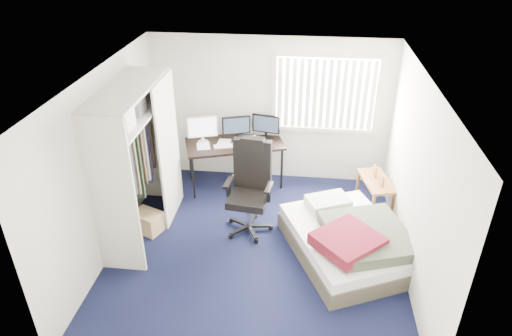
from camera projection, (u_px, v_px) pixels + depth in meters
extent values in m
plane|color=black|center=(256.00, 248.00, 6.47)|extent=(4.20, 4.20, 0.00)
plane|color=silver|center=(270.00, 110.00, 7.67)|extent=(4.00, 0.00, 4.00)
plane|color=silver|center=(229.00, 289.00, 4.04)|extent=(4.00, 0.00, 4.00)
plane|color=silver|center=(107.00, 164.00, 6.05)|extent=(0.00, 4.20, 4.20)
plane|color=silver|center=(416.00, 181.00, 5.66)|extent=(0.00, 4.20, 4.20)
plane|color=white|center=(256.00, 78.00, 5.24)|extent=(4.20, 4.20, 0.00)
cube|color=white|center=(326.00, 93.00, 7.40)|extent=(1.60, 0.02, 1.20)
cube|color=beige|center=(329.00, 55.00, 7.06)|extent=(1.72, 0.06, 0.06)
cube|color=beige|center=(323.00, 129.00, 7.68)|extent=(1.72, 0.06, 0.06)
cube|color=white|center=(326.00, 95.00, 7.34)|extent=(1.60, 0.04, 1.16)
cube|color=beige|center=(113.00, 199.00, 5.58)|extent=(0.60, 0.04, 2.20)
cube|color=beige|center=(157.00, 136.00, 7.14)|extent=(0.60, 0.04, 2.20)
cube|color=beige|center=(127.00, 89.00, 5.82)|extent=(0.60, 1.80, 0.04)
cube|color=beige|center=(131.00, 116.00, 6.00)|extent=(0.56, 1.74, 0.03)
cylinder|color=silver|center=(132.00, 124.00, 6.06)|extent=(0.03, 1.72, 0.03)
cube|color=#26262B|center=(134.00, 158.00, 6.20)|extent=(0.38, 1.10, 0.90)
cube|color=beige|center=(169.00, 151.00, 6.71)|extent=(0.03, 0.90, 2.20)
cube|color=white|center=(116.00, 120.00, 5.55)|extent=(0.38, 0.30, 0.24)
cube|color=gray|center=(131.00, 106.00, 5.99)|extent=(0.34, 0.28, 0.22)
cube|color=black|center=(235.00, 144.00, 7.64)|extent=(1.76, 1.21, 0.04)
cylinder|color=black|center=(193.00, 178.00, 7.44)|extent=(0.04, 0.04, 0.75)
cylinder|color=black|center=(190.00, 160.00, 7.98)|extent=(0.04, 0.04, 0.75)
cylinder|color=black|center=(282.00, 169.00, 7.70)|extent=(0.04, 0.04, 0.75)
cylinder|color=black|center=(273.00, 152.00, 8.24)|extent=(0.04, 0.04, 0.75)
cube|color=white|center=(202.00, 127.00, 7.52)|extent=(0.48, 0.18, 0.36)
cube|color=white|center=(202.00, 127.00, 7.52)|extent=(0.43, 0.15, 0.31)
cube|color=black|center=(236.00, 125.00, 7.62)|extent=(0.47, 0.18, 0.32)
cube|color=#1E2838|center=(236.00, 125.00, 7.62)|extent=(0.41, 0.14, 0.27)
cube|color=black|center=(266.00, 124.00, 7.68)|extent=(0.47, 0.18, 0.32)
cube|color=#1E2838|center=(266.00, 124.00, 7.68)|extent=(0.41, 0.14, 0.27)
cube|color=white|center=(226.00, 146.00, 7.51)|extent=(0.42, 0.26, 0.02)
cube|color=black|center=(245.00, 144.00, 7.56)|extent=(0.09, 0.11, 0.02)
cylinder|color=silver|center=(254.00, 138.00, 7.60)|extent=(0.08, 0.08, 0.16)
cube|color=white|center=(235.00, 143.00, 7.63)|extent=(0.37, 0.36, 0.00)
cube|color=black|center=(249.00, 226.00, 6.82)|extent=(0.74, 0.74, 0.13)
cylinder|color=silver|center=(249.00, 213.00, 6.71)|extent=(0.07, 0.07, 0.44)
cube|color=black|center=(249.00, 199.00, 6.58)|extent=(0.61, 0.61, 0.11)
cube|color=black|center=(253.00, 164.00, 6.58)|extent=(0.56, 0.18, 0.77)
cube|color=black|center=(253.00, 143.00, 6.42)|extent=(0.34, 0.17, 0.18)
cube|color=black|center=(228.00, 183.00, 6.53)|extent=(0.11, 0.32, 0.04)
cube|color=black|center=(269.00, 188.00, 6.41)|extent=(0.11, 0.32, 0.04)
cube|color=white|center=(242.00, 177.00, 7.78)|extent=(0.34, 0.30, 0.03)
cylinder|color=white|center=(237.00, 186.00, 7.75)|extent=(0.03, 0.03, 0.20)
cylinder|color=white|center=(235.00, 181.00, 7.88)|extent=(0.03, 0.03, 0.20)
cylinder|color=white|center=(248.00, 184.00, 7.79)|extent=(0.03, 0.03, 0.20)
cylinder|color=white|center=(247.00, 180.00, 7.92)|extent=(0.03, 0.03, 0.20)
cube|color=brown|center=(377.00, 181.00, 7.08)|extent=(0.57, 0.86, 0.04)
cube|color=brown|center=(373.00, 209.00, 6.89)|extent=(0.05, 0.05, 0.50)
cube|color=brown|center=(358.00, 185.00, 7.50)|extent=(0.05, 0.05, 0.50)
cube|color=brown|center=(393.00, 207.00, 6.92)|extent=(0.05, 0.05, 0.50)
cube|color=brown|center=(376.00, 183.00, 7.53)|extent=(0.05, 0.05, 0.50)
cube|color=brown|center=(382.00, 181.00, 6.87)|extent=(0.05, 0.14, 0.18)
cube|color=brown|center=(375.00, 171.00, 7.13)|extent=(0.05, 0.14, 0.18)
cube|color=#474133|center=(346.00, 247.00, 6.32)|extent=(1.98, 2.21, 0.24)
cube|color=white|center=(347.00, 236.00, 6.23)|extent=(1.93, 2.15, 0.16)
cube|color=silver|center=(328.00, 202.00, 6.67)|extent=(0.71, 0.61, 0.14)
cube|color=#373E2E|center=(367.00, 236.00, 5.99)|extent=(1.32, 1.38, 0.18)
cube|color=#570F1F|center=(348.00, 241.00, 5.78)|extent=(1.03, 1.02, 0.16)
cube|color=tan|center=(148.00, 222.00, 6.77)|extent=(0.50, 0.44, 0.31)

